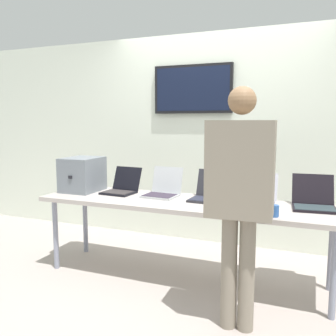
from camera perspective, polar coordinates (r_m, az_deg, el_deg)
The scene contains 11 objects.
ground at distance 3.55m, azimuth 2.46°, elevation -17.15°, with size 8.00×8.00×0.04m, color #A79A94.
back_wall at distance 4.32m, azimuth 7.48°, elevation 4.62°, with size 8.00×0.11×2.46m.
workbench at distance 3.32m, azimuth 2.53°, elevation -6.04°, with size 2.70×0.70×0.73m.
equipment_box at distance 3.85m, azimuth -13.25°, elevation -0.97°, with size 0.34×0.41×0.35m.
laptop_station_0 at distance 3.70m, azimuth -7.26°, elevation -2.99°, with size 0.33×0.36×0.25m.
laptop_station_1 at distance 3.52m, azimuth -0.80°, elevation -3.40°, with size 0.33×0.35×0.27m.
laptop_station_2 at distance 3.36m, azimuth 6.52°, elevation -3.97°, with size 0.33×0.36×0.26m.
laptop_station_3 at distance 3.28m, azimuth 13.99°, elevation -4.48°, with size 0.32×0.37×0.25m.
laptop_station_4 at distance 3.28m, azimuth 21.86°, elevation -4.78°, with size 0.37×0.42×0.26m.
person at distance 2.51m, azimuth 11.24°, elevation -2.80°, with size 0.45×0.60×1.68m.
coffee_mug at distance 2.89m, azimuth 16.30°, elevation -6.45°, with size 0.07×0.07×0.09m.
Camera 1 is at (1.07, -3.05, 1.46)m, focal length 38.89 mm.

